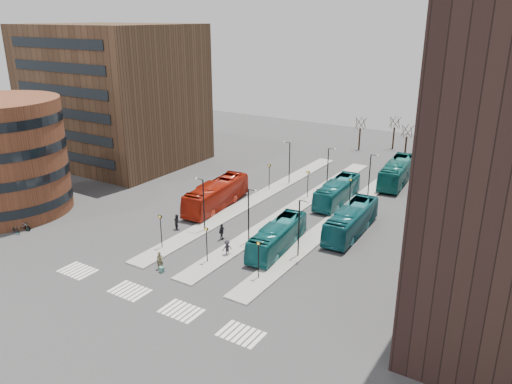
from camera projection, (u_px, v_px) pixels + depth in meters
The scene contains 23 objects.
ground at pixel (103, 316), 40.88m from camera, with size 160.00×160.00×0.00m, color #313133.
island_left at pixel (256, 199), 66.76m from camera, with size 2.50×45.00×0.15m, color gray.
island_mid at pixel (296, 207), 63.74m from camera, with size 2.50×45.00×0.15m, color gray.
island_right at pixel (340, 217), 60.72m from camera, with size 2.50×45.00×0.15m, color gray.
suitcase at pixel (162, 270), 47.72m from camera, with size 0.43×0.34×0.54m, color #1C319A.
red_bus at pixel (217, 194), 63.48m from camera, with size 2.86×12.21×3.40m, color #A31D0C.
teal_bus_a at pixel (278, 236), 52.04m from camera, with size 2.45×10.48×2.92m, color #146065.
teal_bus_b at pixel (337, 191), 65.13m from camera, with size 2.55×10.92×3.04m, color #146067.
teal_bus_c at pixel (351, 220), 55.78m from camera, with size 2.67×11.42×3.18m, color #145B65.
teal_bus_d at pixel (397, 172), 72.52m from camera, with size 2.89×12.37×3.45m, color #125D5A.
traveller at pixel (160, 261), 48.11m from camera, with size 0.66×0.43×1.80m, color brown.
commuter_a at pixel (177, 222), 57.10m from camera, with size 0.89×0.69×1.83m, color black.
commuter_b at pixel (222, 232), 54.50m from camera, with size 1.08×0.45×1.84m, color black.
commuter_c at pixel (227, 248), 50.86m from camera, with size 1.08×0.62×1.68m, color black.
bicycle_near at pixel (15, 230), 56.12m from camera, with size 0.56×1.60×0.84m, color gray.
bicycle_mid at pixel (23, 226), 56.88m from camera, with size 0.50×1.75×1.05m, color gray.
bicycle_far at pixel (24, 226), 56.99m from camera, with size 0.63×1.80×0.94m, color gray.
crosswalk_stripes at pixel (152, 300), 43.18m from camera, with size 22.35×2.40×0.01m.
round_building at pixel (2, 157), 60.60m from camera, with size 15.16×15.16×14.00m.
office_block at pixel (114, 95), 81.38m from camera, with size 25.00×20.12×22.00m.
sign_poles at pixel (265, 206), 57.59m from camera, with size 12.45×22.12×3.65m.
lamp_posts at pixel (294, 186), 60.66m from camera, with size 14.04×20.24×6.12m.
bare_trees at pixel (386, 138), 88.54m from camera, with size 10.97×8.14×5.90m.
Camera 1 is at (29.42, -22.95, 23.26)m, focal length 35.00 mm.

